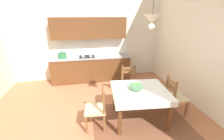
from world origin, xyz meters
TOP-DOWN VIEW (x-y plane):
  - ground_plane at (0.00, 0.00)m, footprint 5.87×6.10m
  - wall_back at (0.00, 2.81)m, footprint 5.87×0.12m
  - area_rug at (0.96, -0.06)m, footprint 2.10×1.60m
  - kitchen_cabinetry at (0.05, 2.48)m, footprint 2.76×0.63m
  - dining_table at (0.96, 0.04)m, footprint 1.28×1.16m
  - dining_chair_tv_side at (0.02, -0.03)m, footprint 0.45×0.45m
  - dining_chair_window_side at (1.87, 0.08)m, footprint 0.44×0.44m
  - dining_chair_kitchen_side at (1.04, 1.01)m, footprint 0.44×0.44m
  - fruit_bowl at (0.88, 0.09)m, footprint 0.30×0.30m
  - pendant_lamp at (1.08, 0.01)m, footprint 0.32×0.32m

SIDE VIEW (x-z plane):
  - ground_plane at x=0.00m, z-range -0.10..0.00m
  - area_rug at x=0.96m, z-range 0.00..0.01m
  - dining_chair_tv_side at x=0.02m, z-range -0.02..0.91m
  - dining_chair_window_side at x=1.87m, z-range -0.02..0.91m
  - dining_chair_kitchen_side at x=1.04m, z-range -0.02..0.91m
  - dining_table at x=0.96m, z-range 0.25..1.00m
  - fruit_bowl at x=0.88m, z-range 0.75..0.87m
  - kitchen_cabinetry at x=0.05m, z-range -0.24..1.96m
  - wall_back at x=0.00m, z-range 0.00..4.21m
  - pendant_lamp at x=1.08m, z-range 1.79..2.60m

